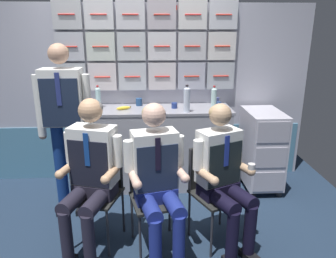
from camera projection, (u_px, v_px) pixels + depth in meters
ground at (136, 240)px, 3.05m from camera, size 4.80×4.80×0.04m
galley_bulkhead at (139, 90)px, 4.00m from camera, size 4.20×0.14×2.18m
galley_counter at (151, 148)px, 3.94m from camera, size 1.88×0.53×0.97m
service_trolley at (262, 148)px, 3.88m from camera, size 0.40×0.65×0.95m
folding_chair_left at (100, 183)px, 2.94m from camera, size 0.50×0.50×0.87m
crew_member_left at (90, 169)px, 2.73m from camera, size 0.55×0.70×1.33m
folding_chair_center at (153, 187)px, 2.87m from camera, size 0.48×0.48×0.87m
crew_member_center at (157, 174)px, 2.66m from camera, size 0.53×0.68×1.31m
folding_chair_right at (212, 182)px, 2.95m from camera, size 0.53×0.53×0.87m
crew_member_right at (224, 172)px, 2.76m from camera, size 0.57×0.68×1.29m
crew_member_standing at (64, 115)px, 3.21m from camera, size 0.55×0.26×1.74m
water_bottle_tall at (98, 97)px, 3.80m from camera, size 0.06×0.06×0.26m
water_bottle_clear at (187, 99)px, 3.60m from camera, size 0.07×0.07×0.30m
sparkling_bottle_green at (214, 98)px, 3.73m from camera, size 0.06×0.06×0.27m
coffee_cup_spare at (217, 101)px, 3.99m from camera, size 0.06×0.06×0.08m
paper_cup_blue at (174, 105)px, 3.80m from camera, size 0.07×0.07×0.06m
espresso_cup_small at (219, 104)px, 3.88m from camera, size 0.06×0.06×0.06m
coffee_cup_white at (139, 102)px, 3.92m from camera, size 0.07×0.07×0.09m
snack_banana at (124, 108)px, 3.73m from camera, size 0.17×0.10×0.04m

